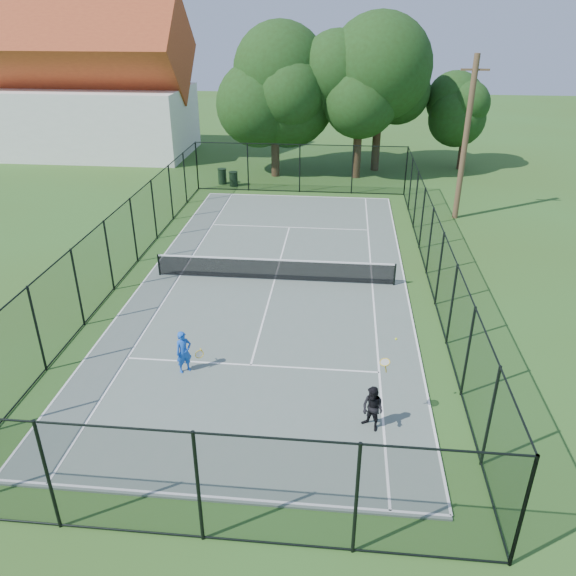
# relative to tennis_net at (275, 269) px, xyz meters

# --- Properties ---
(ground) EXTENTS (120.00, 120.00, 0.00)m
(ground) POSITION_rel_tennis_net_xyz_m (0.00, 0.00, -0.58)
(ground) COLOR #36531C
(tennis_court) EXTENTS (11.00, 24.00, 0.06)m
(tennis_court) POSITION_rel_tennis_net_xyz_m (0.00, 0.00, -0.55)
(tennis_court) COLOR slate
(tennis_court) RESTS_ON ground
(tennis_net) EXTENTS (10.08, 0.08, 0.95)m
(tennis_net) POSITION_rel_tennis_net_xyz_m (0.00, 0.00, 0.00)
(tennis_net) COLOR black
(tennis_net) RESTS_ON tennis_court
(fence) EXTENTS (13.10, 26.10, 3.00)m
(fence) POSITION_rel_tennis_net_xyz_m (0.00, 0.00, 0.92)
(fence) COLOR black
(fence) RESTS_ON ground
(tree_near_left) EXTENTS (6.79, 6.79, 8.86)m
(tree_near_left) POSITION_rel_tennis_net_xyz_m (-1.96, 16.64, 4.87)
(tree_near_left) COLOR #332114
(tree_near_left) RESTS_ON ground
(tree_near_mid) EXTENTS (7.03, 7.03, 9.19)m
(tree_near_mid) POSITION_rel_tennis_net_xyz_m (3.55, 16.83, 5.09)
(tree_near_mid) COLOR #332114
(tree_near_mid) RESTS_ON ground
(tree_near_right) EXTENTS (6.18, 6.18, 8.53)m
(tree_near_right) POSITION_rel_tennis_net_xyz_m (4.91, 18.94, 4.84)
(tree_near_right) COLOR #332114
(tree_near_right) RESTS_ON ground
(tree_far_right) EXTENTS (4.36, 4.36, 5.77)m
(tree_far_right) POSITION_rel_tennis_net_xyz_m (11.10, 19.84, 2.99)
(tree_far_right) COLOR #332114
(tree_far_right) RESTS_ON ground
(building) EXTENTS (15.30, 8.15, 11.87)m
(building) POSITION_rel_tennis_net_xyz_m (-17.00, 22.00, 4.35)
(building) COLOR silver
(building) RESTS_ON ground
(trash_bin_left) EXTENTS (0.58, 0.58, 1.01)m
(trash_bin_left) POSITION_rel_tennis_net_xyz_m (-5.21, 14.32, -0.07)
(trash_bin_left) COLOR black
(trash_bin_left) RESTS_ON ground
(trash_bin_right) EXTENTS (0.58, 0.58, 0.93)m
(trash_bin_right) POSITION_rel_tennis_net_xyz_m (-4.38, 13.90, -0.11)
(trash_bin_right) COLOR black
(trash_bin_right) RESTS_ON ground
(utility_pole) EXTENTS (1.40, 0.30, 8.44)m
(utility_pole) POSITION_rel_tennis_net_xyz_m (8.95, 9.00, 3.70)
(utility_pole) COLOR #4C3823
(utility_pole) RESTS_ON ground
(player_blue) EXTENTS (0.89, 0.58, 1.41)m
(player_blue) POSITION_rel_tennis_net_xyz_m (-2.01, -6.91, 0.18)
(player_blue) COLOR blue
(player_blue) RESTS_ON tennis_court
(player_black) EXTENTS (0.96, 1.07, 2.54)m
(player_black) POSITION_rel_tennis_net_xyz_m (3.76, -9.08, 0.16)
(player_black) COLOR black
(player_black) RESTS_ON tennis_court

